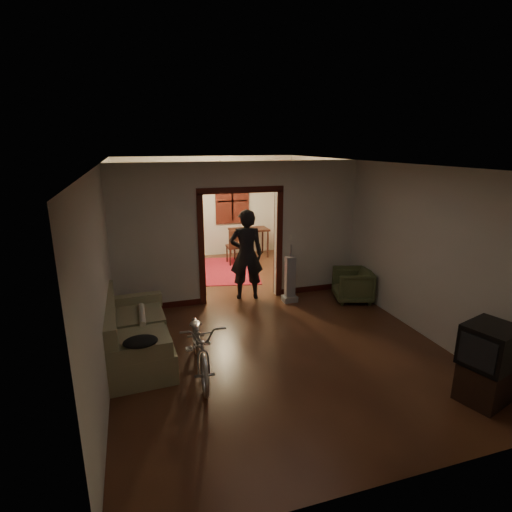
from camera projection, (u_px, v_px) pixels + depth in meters
name	position (u px, v px, depth m)	size (l,w,h in m)	color
floor	(251.00, 312.00, 7.68)	(5.00, 8.50, 0.01)	#391D12
ceiling	(251.00, 163.00, 6.92)	(5.00, 8.50, 0.01)	white
wall_back	(208.00, 207.00, 11.20)	(5.00, 0.02, 2.80)	beige
wall_left	(106.00, 252.00, 6.58)	(0.02, 8.50, 2.80)	beige
wall_right	(370.00, 233.00, 8.02)	(0.02, 8.50, 2.80)	beige
partition_wall	(240.00, 233.00, 7.99)	(5.00, 0.14, 2.80)	beige
door_casing	(241.00, 247.00, 8.07)	(1.74, 0.20, 2.32)	#39120D
far_window	(232.00, 201.00, 11.33)	(0.98, 0.06, 1.28)	black
chandelier	(220.00, 178.00, 9.34)	(0.24, 0.24, 0.24)	#FFE0A5
light_switch	(290.00, 237.00, 8.26)	(0.08, 0.01, 0.12)	silver
sofa	(136.00, 328.00, 5.99)	(0.90, 2.00, 0.92)	olive
rolled_paper	(142.00, 315.00, 6.27)	(0.10, 0.10, 0.76)	beige
jacket	(140.00, 342.00, 5.11)	(0.44, 0.33, 0.13)	black
bicycle	(200.00, 344.00, 5.55)	(0.58, 1.68, 0.88)	silver
armchair	(352.00, 285.00, 8.16)	(0.71, 0.73, 0.67)	#4D5731
tv_stand	(484.00, 383.00, 4.97)	(0.54, 0.49, 0.49)	black
crt_tv	(490.00, 345.00, 4.83)	(0.59, 0.53, 0.51)	black
vacuum	(290.00, 279.00, 8.07)	(0.29, 0.23, 0.95)	gray
person	(246.00, 255.00, 8.14)	(0.68, 0.45, 1.87)	black
oriental_rug	(223.00, 270.00, 10.17)	(1.75, 2.30, 0.02)	maroon
locker	(170.00, 231.00, 10.50)	(0.91, 0.51, 1.83)	#1F311D
globe	(168.00, 191.00, 10.22)	(0.26, 0.26, 0.26)	#1E5972
desk	(249.00, 243.00, 11.33)	(1.08, 0.60, 0.80)	black
desk_chair	(235.00, 247.00, 10.63)	(0.42, 0.42, 0.95)	black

